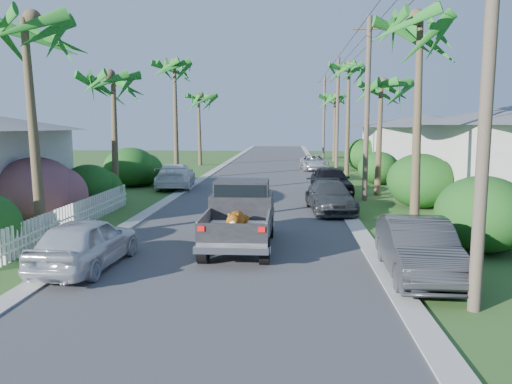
# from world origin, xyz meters

# --- Properties ---
(ground) EXTENTS (120.00, 120.00, 0.00)m
(ground) POSITION_xyz_m (0.00, 0.00, 0.00)
(ground) COLOR #345A21
(ground) RESTS_ON ground
(road) EXTENTS (8.00, 100.00, 0.02)m
(road) POSITION_xyz_m (0.00, 25.00, 0.01)
(road) COLOR #38383A
(road) RESTS_ON ground
(curb_left) EXTENTS (0.60, 100.00, 0.06)m
(curb_left) POSITION_xyz_m (-4.30, 25.00, 0.03)
(curb_left) COLOR #A5A39E
(curb_left) RESTS_ON ground
(curb_right) EXTENTS (0.60, 100.00, 0.06)m
(curb_right) POSITION_xyz_m (4.30, 25.00, 0.03)
(curb_right) COLOR #A5A39E
(curb_right) RESTS_ON ground
(pickup_truck) EXTENTS (1.98, 5.12, 2.06)m
(pickup_truck) POSITION_xyz_m (0.27, 3.35, 1.01)
(pickup_truck) COLOR black
(pickup_truck) RESTS_ON ground
(parked_car_rn) EXTENTS (1.69, 4.46, 1.45)m
(parked_car_rn) POSITION_xyz_m (5.00, 0.20, 0.73)
(parked_car_rn) COLOR #2B2D30
(parked_car_rn) RESTS_ON ground
(parked_car_rm) EXTENTS (2.23, 4.65, 1.31)m
(parked_car_rm) POSITION_xyz_m (3.60, 9.65, 0.65)
(parked_car_rm) COLOR #2F3235
(parked_car_rm) RESTS_ON ground
(parked_car_rf) EXTENTS (2.31, 4.64, 1.52)m
(parked_car_rf) POSITION_xyz_m (4.09, 15.04, 0.76)
(parked_car_rf) COLOR black
(parked_car_rf) RESTS_ON ground
(parked_car_rd) EXTENTS (2.38, 4.68, 1.27)m
(parked_car_rd) POSITION_xyz_m (3.89, 29.67, 0.63)
(parked_car_rd) COLOR silver
(parked_car_rd) RESTS_ON ground
(parked_car_ln) EXTENTS (1.88, 4.17, 1.39)m
(parked_car_ln) POSITION_xyz_m (-3.60, 0.44, 0.70)
(parked_car_ln) COLOR silver
(parked_car_ln) RESTS_ON ground
(parked_car_lf) EXTENTS (2.59, 5.25, 1.47)m
(parked_car_lf) POSITION_xyz_m (-5.00, 17.25, 0.73)
(parked_car_lf) COLOR white
(parked_car_lf) RESTS_ON ground
(palm_l_a) EXTENTS (4.40, 4.40, 8.20)m
(palm_l_a) POSITION_xyz_m (-6.20, 3.00, 6.93)
(palm_l_a) COLOR brown
(palm_l_a) RESTS_ON ground
(palm_l_b) EXTENTS (4.40, 4.40, 7.40)m
(palm_l_b) POSITION_xyz_m (-6.80, 12.00, 6.15)
(palm_l_b) COLOR brown
(palm_l_b) RESTS_ON ground
(palm_l_c) EXTENTS (4.40, 4.40, 9.20)m
(palm_l_c) POSITION_xyz_m (-6.00, 22.00, 7.91)
(palm_l_c) COLOR brown
(palm_l_c) RESTS_ON ground
(palm_l_d) EXTENTS (4.40, 4.40, 7.70)m
(palm_l_d) POSITION_xyz_m (-6.50, 34.00, 6.44)
(palm_l_d) COLOR brown
(palm_l_d) RESTS_ON ground
(palm_r_a) EXTENTS (4.40, 4.40, 8.70)m
(palm_r_a) POSITION_xyz_m (6.30, 6.00, 7.42)
(palm_r_a) COLOR brown
(palm_r_a) RESTS_ON ground
(palm_r_b) EXTENTS (4.40, 4.40, 7.20)m
(palm_r_b) POSITION_xyz_m (6.60, 15.00, 5.95)
(palm_r_b) COLOR brown
(palm_r_b) RESTS_ON ground
(palm_r_c) EXTENTS (4.40, 4.40, 9.40)m
(palm_r_c) POSITION_xyz_m (6.20, 26.00, 8.11)
(palm_r_c) COLOR brown
(palm_r_c) RESTS_ON ground
(palm_r_d) EXTENTS (4.40, 4.40, 8.00)m
(palm_r_d) POSITION_xyz_m (6.50, 40.00, 6.74)
(palm_r_d) COLOR brown
(palm_r_d) RESTS_ON ground
(shrub_l_b) EXTENTS (3.00, 3.30, 2.60)m
(shrub_l_b) POSITION_xyz_m (-7.80, 6.00, 1.30)
(shrub_l_b) COLOR #BD1B6C
(shrub_l_b) RESTS_ON ground
(shrub_l_c) EXTENTS (2.40, 2.64, 2.00)m
(shrub_l_c) POSITION_xyz_m (-7.40, 10.00, 1.00)
(shrub_l_c) COLOR #124116
(shrub_l_c) RESTS_ON ground
(shrub_l_d) EXTENTS (3.20, 3.52, 2.40)m
(shrub_l_d) POSITION_xyz_m (-8.00, 18.00, 1.20)
(shrub_l_d) COLOR #124116
(shrub_l_d) RESTS_ON ground
(shrub_r_a) EXTENTS (2.80, 3.08, 2.30)m
(shrub_r_a) POSITION_xyz_m (7.60, 3.00, 1.15)
(shrub_r_a) COLOR #124116
(shrub_r_a) RESTS_ON ground
(shrub_r_b) EXTENTS (3.00, 3.30, 2.50)m
(shrub_r_b) POSITION_xyz_m (7.80, 11.00, 1.25)
(shrub_r_b) COLOR #124116
(shrub_r_b) RESTS_ON ground
(shrub_r_c) EXTENTS (2.60, 2.86, 2.10)m
(shrub_r_c) POSITION_xyz_m (7.50, 20.00, 1.05)
(shrub_r_c) COLOR #124116
(shrub_r_c) RESTS_ON ground
(shrub_r_d) EXTENTS (3.20, 3.52, 2.60)m
(shrub_r_d) POSITION_xyz_m (8.00, 30.00, 1.30)
(shrub_r_d) COLOR #124116
(shrub_r_d) RESTS_ON ground
(picket_fence) EXTENTS (0.10, 11.00, 1.00)m
(picket_fence) POSITION_xyz_m (-6.00, 5.50, 0.50)
(picket_fence) COLOR white
(picket_fence) RESTS_ON ground
(house_right_far) EXTENTS (9.00, 8.00, 4.60)m
(house_right_far) POSITION_xyz_m (13.00, 30.00, 2.12)
(house_right_far) COLOR silver
(house_right_far) RESTS_ON ground
(utility_pole_a) EXTENTS (1.60, 0.26, 9.00)m
(utility_pole_a) POSITION_xyz_m (5.60, -2.00, 4.60)
(utility_pole_a) COLOR brown
(utility_pole_a) RESTS_ON ground
(utility_pole_b) EXTENTS (1.60, 0.26, 9.00)m
(utility_pole_b) POSITION_xyz_m (5.60, 13.00, 4.60)
(utility_pole_b) COLOR brown
(utility_pole_b) RESTS_ON ground
(utility_pole_c) EXTENTS (1.60, 0.26, 9.00)m
(utility_pole_c) POSITION_xyz_m (5.60, 28.00, 4.60)
(utility_pole_c) COLOR brown
(utility_pole_c) RESTS_ON ground
(utility_pole_d) EXTENTS (1.60, 0.26, 9.00)m
(utility_pole_d) POSITION_xyz_m (5.60, 43.00, 4.60)
(utility_pole_d) COLOR brown
(utility_pole_d) RESTS_ON ground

